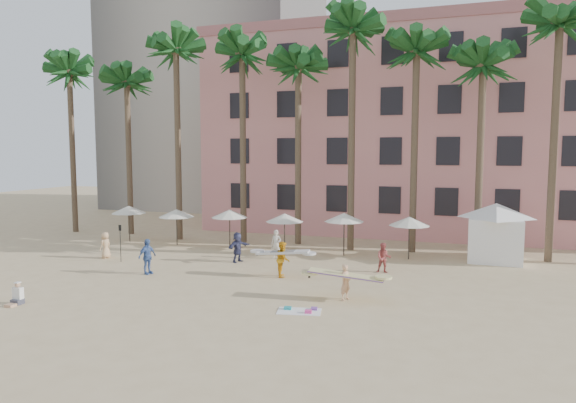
# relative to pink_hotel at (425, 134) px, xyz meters

# --- Properties ---
(ground) EXTENTS (120.00, 120.00, 0.00)m
(ground) POSITION_rel_pink_hotel_xyz_m (-7.00, -26.00, -8.00)
(ground) COLOR #D1B789
(ground) RESTS_ON ground
(pink_hotel) EXTENTS (35.00, 14.00, 16.00)m
(pink_hotel) POSITION_rel_pink_hotel_xyz_m (0.00, 0.00, 0.00)
(pink_hotel) COLOR pink
(pink_hotel) RESTS_ON ground
(palm_row) EXTENTS (44.40, 5.40, 16.30)m
(palm_row) POSITION_rel_pink_hotel_xyz_m (-6.49, -11.00, 4.97)
(palm_row) COLOR brown
(palm_row) RESTS_ON ground
(umbrella_row) EXTENTS (22.50, 2.70, 2.73)m
(umbrella_row) POSITION_rel_pink_hotel_xyz_m (-10.00, -13.50, -5.67)
(umbrella_row) COLOR #332B23
(umbrella_row) RESTS_ON ground
(cabana) EXTENTS (4.71, 4.71, 3.50)m
(cabana) POSITION_rel_pink_hotel_xyz_m (4.97, -12.24, -5.93)
(cabana) COLOR white
(cabana) RESTS_ON ground
(beach_towel) EXTENTS (1.96, 1.33, 0.14)m
(beach_towel) POSITION_rel_pink_hotel_xyz_m (-3.29, -25.33, -7.97)
(beach_towel) COLOR white
(beach_towel) RESTS_ON ground
(carrier_yellow) EXTENTS (3.35, 1.02, 1.60)m
(carrier_yellow) POSITION_rel_pink_hotel_xyz_m (-1.87, -23.10, -7.07)
(carrier_yellow) COLOR #DCA47C
(carrier_yellow) RESTS_ON ground
(carrier_white) EXTENTS (2.85, 1.10, 1.86)m
(carrier_white) POSITION_rel_pink_hotel_xyz_m (-5.91, -19.95, -7.01)
(carrier_white) COLOR orange
(carrier_white) RESTS_ON ground
(beachgoers) EXTENTS (17.60, 6.73, 1.92)m
(beachgoers) POSITION_rel_pink_hotel_xyz_m (-9.82, -18.43, -7.11)
(beachgoers) COLOR beige
(beachgoers) RESTS_ON ground
(paddle) EXTENTS (0.18, 0.04, 2.23)m
(paddle) POSITION_rel_pink_hotel_xyz_m (-16.30, -19.57, -6.59)
(paddle) COLOR black
(paddle) RESTS_ON ground
(seated_man) EXTENTS (0.43, 0.74, 0.96)m
(seated_man) POSITION_rel_pink_hotel_xyz_m (-15.22, -28.26, -7.67)
(seated_man) COLOR #3F3F4C
(seated_man) RESTS_ON ground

